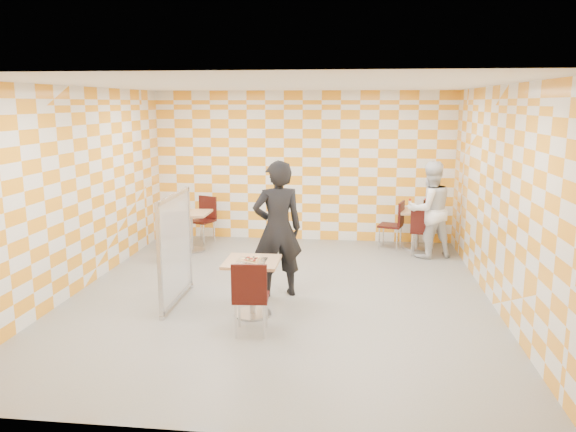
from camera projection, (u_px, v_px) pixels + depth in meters
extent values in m
plane|color=gray|center=(280.00, 296.00, 8.18)|extent=(7.00, 7.00, 0.00)
plane|color=white|center=(279.00, 85.00, 7.58)|extent=(7.00, 7.00, 0.00)
plane|color=white|center=(302.00, 167.00, 11.29)|extent=(6.00, 0.00, 6.00)
plane|color=white|center=(77.00, 190.00, 8.23)|extent=(0.00, 7.00, 7.00)
plane|color=white|center=(500.00, 198.00, 7.54)|extent=(0.00, 7.00, 7.00)
cube|color=tan|center=(252.00, 262.00, 7.30)|extent=(0.70, 0.70, 0.04)
cylinder|color=#A5A5AA|center=(252.00, 288.00, 7.37)|extent=(0.08, 0.08, 0.70)
cylinder|color=#A5A5AA|center=(253.00, 314.00, 7.44)|extent=(0.50, 0.50, 0.03)
cube|color=tan|center=(418.00, 211.00, 10.71)|extent=(0.70, 0.70, 0.04)
cylinder|color=#A5A5AA|center=(417.00, 230.00, 10.78)|extent=(0.08, 0.08, 0.70)
cylinder|color=#A5A5AA|center=(416.00, 247.00, 10.85)|extent=(0.50, 0.50, 0.03)
cube|color=tan|center=(190.00, 213.00, 10.51)|extent=(0.70, 0.70, 0.04)
cylinder|color=#A5A5AA|center=(191.00, 232.00, 10.59)|extent=(0.08, 0.08, 0.70)
cylinder|color=#A5A5AA|center=(192.00, 250.00, 10.66)|extent=(0.50, 0.50, 0.03)
cube|color=#360D0A|center=(251.00, 298.00, 6.78)|extent=(0.45, 0.45, 0.04)
cube|color=#360D0A|center=(249.00, 283.00, 6.53)|extent=(0.42, 0.07, 0.45)
cylinder|color=silver|center=(266.00, 311.00, 6.99)|extent=(0.03, 0.03, 0.43)
cylinder|color=silver|center=(239.00, 311.00, 7.00)|extent=(0.03, 0.03, 0.43)
cylinder|color=silver|center=(264.00, 322.00, 6.65)|extent=(0.03, 0.03, 0.43)
cylinder|color=silver|center=(236.00, 321.00, 6.67)|extent=(0.03, 0.03, 0.43)
cube|color=#360D0A|center=(423.00, 231.00, 10.28)|extent=(0.50, 0.50, 0.04)
cube|color=#360D0A|center=(423.00, 220.00, 10.05)|extent=(0.42, 0.13, 0.45)
cylinder|color=silver|center=(433.00, 242.00, 10.43)|extent=(0.03, 0.03, 0.43)
cylinder|color=silver|center=(414.00, 241.00, 10.54)|extent=(0.03, 0.03, 0.43)
cylinder|color=silver|center=(431.00, 247.00, 10.12)|extent=(0.03, 0.03, 0.43)
cylinder|color=silver|center=(412.00, 245.00, 10.23)|extent=(0.03, 0.03, 0.43)
cube|color=#360D0A|center=(390.00, 226.00, 10.75)|extent=(0.52, 0.52, 0.04)
cube|color=#360D0A|center=(401.00, 214.00, 10.63)|extent=(0.16, 0.41, 0.45)
cylinder|color=silver|center=(383.00, 235.00, 11.02)|extent=(0.03, 0.03, 0.43)
cylinder|color=silver|center=(379.00, 239.00, 10.71)|extent=(0.03, 0.03, 0.43)
cylinder|color=silver|center=(401.00, 236.00, 10.89)|extent=(0.03, 0.03, 0.43)
cylinder|color=silver|center=(397.00, 240.00, 10.58)|extent=(0.03, 0.03, 0.43)
cube|color=#360D0A|center=(174.00, 236.00, 9.92)|extent=(0.55, 0.55, 0.04)
cube|color=#360D0A|center=(175.00, 224.00, 9.68)|extent=(0.40, 0.21, 0.45)
cylinder|color=silver|center=(183.00, 246.00, 10.18)|extent=(0.03, 0.03, 0.43)
cylinder|color=silver|center=(164.00, 247.00, 10.08)|extent=(0.03, 0.03, 0.43)
cylinder|color=silver|center=(185.00, 250.00, 9.86)|extent=(0.03, 0.03, 0.43)
cylinder|color=silver|center=(166.00, 252.00, 9.76)|extent=(0.03, 0.03, 0.43)
cube|color=#360D0A|center=(202.00, 221.00, 11.17)|extent=(0.55, 0.55, 0.04)
cube|color=#360D0A|center=(208.00, 207.00, 11.29)|extent=(0.40, 0.20, 0.45)
cylinder|color=silver|center=(190.00, 233.00, 11.15)|extent=(0.03, 0.03, 0.43)
cylinder|color=silver|center=(204.00, 235.00, 10.99)|extent=(0.03, 0.03, 0.43)
cylinder|color=silver|center=(201.00, 230.00, 11.44)|extent=(0.03, 0.03, 0.43)
cylinder|color=silver|center=(214.00, 232.00, 11.27)|extent=(0.03, 0.03, 0.43)
cube|color=white|center=(175.00, 247.00, 7.75)|extent=(0.02, 1.30, 1.40)
cube|color=#B2B2B7|center=(173.00, 196.00, 7.61)|extent=(0.05, 1.30, 0.05)
cube|color=#B2B2B7|center=(177.00, 297.00, 7.89)|extent=(0.05, 1.30, 0.05)
cube|color=#B2B2B7|center=(159.00, 260.00, 7.12)|extent=(0.05, 0.05, 1.50)
cylinder|color=#B2B2B7|center=(162.00, 318.00, 7.27)|extent=(0.08, 0.08, 0.05)
cube|color=#B2B2B7|center=(189.00, 236.00, 8.38)|extent=(0.05, 0.05, 1.50)
cylinder|color=#B2B2B7|center=(191.00, 286.00, 8.54)|extent=(0.08, 0.08, 0.05)
imported|color=black|center=(278.00, 229.00, 8.03)|extent=(0.84, 0.69, 1.97)
imported|color=white|center=(430.00, 210.00, 10.09)|extent=(1.03, 0.93, 1.75)
cube|color=silver|center=(252.00, 261.00, 7.27)|extent=(0.38, 0.34, 0.01)
cone|color=tan|center=(252.00, 260.00, 7.27)|extent=(0.40, 0.40, 0.02)
cone|color=#F2D88C|center=(252.00, 258.00, 7.29)|extent=(0.33, 0.33, 0.01)
cylinder|color=maroon|center=(246.00, 260.00, 7.18)|extent=(0.04, 0.04, 0.01)
cylinder|color=maroon|center=(254.00, 260.00, 7.17)|extent=(0.04, 0.04, 0.01)
cylinder|color=maroon|center=(251.00, 258.00, 7.25)|extent=(0.04, 0.04, 0.01)
cylinder|color=maroon|center=(248.00, 257.00, 7.30)|extent=(0.04, 0.04, 0.01)
cylinder|color=maroon|center=(256.00, 258.00, 7.27)|extent=(0.04, 0.04, 0.01)
torus|color=black|center=(255.00, 259.00, 7.23)|extent=(0.03, 0.03, 0.01)
torus|color=black|center=(249.00, 259.00, 7.21)|extent=(0.03, 0.03, 0.01)
torus|color=black|center=(254.00, 257.00, 7.30)|extent=(0.03, 0.03, 0.01)
torus|color=black|center=(246.00, 258.00, 7.25)|extent=(0.03, 0.03, 0.01)
cylinder|color=white|center=(410.00, 205.00, 10.82)|extent=(0.06, 0.06, 0.16)
cylinder|color=red|center=(410.00, 200.00, 10.80)|extent=(0.04, 0.04, 0.04)
cylinder|color=black|center=(425.00, 205.00, 10.67)|extent=(0.07, 0.07, 0.20)
cylinder|color=red|center=(425.00, 199.00, 10.65)|extent=(0.03, 0.03, 0.03)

